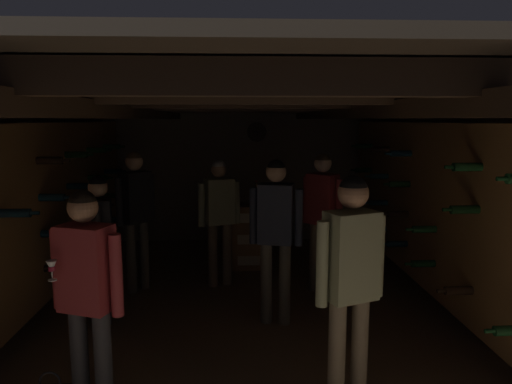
{
  "coord_description": "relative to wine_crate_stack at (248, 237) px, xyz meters",
  "views": [
    {
      "loc": [
        -0.08,
        -4.88,
        2.08
      ],
      "look_at": [
        0.14,
        -0.03,
        1.34
      ],
      "focal_mm": 33.24,
      "sensor_mm": 36.0,
      "label": 1
    }
  ],
  "objects": [
    {
      "name": "person_host_center",
      "position": [
        0.22,
        -1.86,
        0.58
      ],
      "size": [
        0.53,
        0.3,
        1.69
      ],
      "color": "#4C473D",
      "rests_on": "ground_plane"
    },
    {
      "name": "person_guest_far_left",
      "position": [
        -1.38,
        -0.84,
        0.59
      ],
      "size": [
        0.39,
        0.45,
        1.71
      ],
      "color": "#4C473D",
      "rests_on": "ground_plane"
    },
    {
      "name": "person_guest_rear_center",
      "position": [
        -0.38,
        -0.7,
        0.5
      ],
      "size": [
        0.51,
        0.32,
        1.59
      ],
      "color": "brown",
      "rests_on": "ground_plane"
    },
    {
      "name": "room_shell",
      "position": [
        -0.11,
        -1.34,
        0.98
      ],
      "size": [
        4.72,
        6.52,
        2.41
      ],
      "color": "gray",
      "rests_on": "ground_plane"
    },
    {
      "name": "person_guest_near_right",
      "position": [
        0.6,
        -3.42,
        0.59
      ],
      "size": [
        0.51,
        0.33,
        1.72
      ],
      "color": "brown",
      "rests_on": "ground_plane"
    },
    {
      "name": "display_bottle",
      "position": [
        0.11,
        -0.04,
        0.59
      ],
      "size": [
        0.08,
        0.08,
        0.35
      ],
      "color": "black",
      "rests_on": "wine_crate_stack"
    },
    {
      "name": "person_guest_mid_left",
      "position": [
        -1.51,
        -1.92,
        0.47
      ],
      "size": [
        0.38,
        0.53,
        1.55
      ],
      "color": "#232D4C",
      "rests_on": "ground_plane"
    },
    {
      "name": "ground_plane",
      "position": [
        -0.11,
        -1.62,
        -0.45
      ],
      "size": [
        8.4,
        8.4,
        0.0
      ],
      "primitive_type": "plane",
      "color": "#8C7051"
    },
    {
      "name": "wine_crate_stack",
      "position": [
        0.0,
        0.0,
        0.0
      ],
      "size": [
        0.52,
        0.35,
        0.9
      ],
      "color": "olive",
      "rests_on": "ground_plane"
    },
    {
      "name": "person_guest_far_right",
      "position": [
        0.85,
        -1.0,
        0.58
      ],
      "size": [
        0.45,
        0.39,
        1.69
      ],
      "color": "brown",
      "rests_on": "ground_plane"
    },
    {
      "name": "person_guest_near_left",
      "position": [
        -1.18,
        -3.42,
        0.53
      ],
      "size": [
        0.51,
        0.32,
        1.63
      ],
      "color": "#2D2D33",
      "rests_on": "ground_plane"
    }
  ]
}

